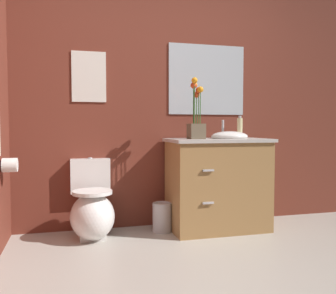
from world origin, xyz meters
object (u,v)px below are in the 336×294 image
toilet (92,210)px  wall_mirror (207,80)px  trash_bin (162,217)px  flower_vase (196,119)px  vanity_cabinet (218,183)px  soap_bottle (240,128)px  toilet_paper_roll (10,165)px  wall_poster (89,77)px

toilet → wall_mirror: 1.70m
toilet → trash_bin: bearing=2.4°
flower_vase → trash_bin: (-0.30, 0.10, -0.91)m
vanity_cabinet → flower_vase: bearing=-169.3°
toilet → soap_bottle: soap_bottle is taller
toilet → flower_vase: flower_vase is taller
trash_bin → wall_mirror: 1.44m
trash_bin → wall_mirror: (0.53, 0.24, 1.31)m
toilet → wall_mirror: wall_mirror is taller
flower_vase → wall_mirror: 0.57m
toilet_paper_roll → wall_poster: bearing=36.3°
wall_mirror → toilet_paper_roll: size_ratio=7.27×
trash_bin → wall_poster: (-0.64, 0.24, 1.30)m
trash_bin → flower_vase: bearing=-18.2°
wall_mirror → toilet_paper_roll: wall_mirror is taller
vanity_cabinet → trash_bin: bearing=174.3°
soap_bottle → wall_mirror: bearing=139.6°
flower_vase → trash_bin: size_ratio=2.05×
trash_bin → toilet_paper_roll: size_ratio=2.47×
trash_bin → vanity_cabinet: bearing=-5.7°
soap_bottle → wall_poster: size_ratio=0.47×
soap_bottle → trash_bin: (-0.79, -0.02, -0.83)m
trash_bin → wall_poster: bearing=159.4°
toilet → toilet_paper_roll: (-0.63, -0.20, 0.44)m
flower_vase → toilet_paper_roll: size_ratio=5.06×
toilet → soap_bottle: 1.60m
toilet → vanity_cabinet: 1.19m
soap_bottle → vanity_cabinet: bearing=-164.3°
wall_poster → wall_mirror: 1.17m
wall_poster → flower_vase: bearing=-19.8°
toilet → vanity_cabinet: vanity_cabinet is taller
trash_bin → toilet_paper_roll: bearing=-170.1°
trash_bin → toilet: bearing=-177.6°
toilet → wall_poster: size_ratio=1.48×
wall_mirror → trash_bin: bearing=-155.5°
soap_bottle → wall_poster: wall_poster is taller
vanity_cabinet → flower_vase: flower_vase is taller
vanity_cabinet → wall_mirror: 1.05m
toilet → flower_vase: 1.24m
vanity_cabinet → soap_bottle: soap_bottle is taller
toilet_paper_roll → soap_bottle: bearing=6.7°
flower_vase → wall_mirror: (0.23, 0.34, 0.40)m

